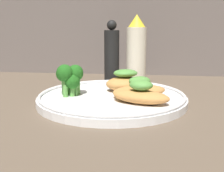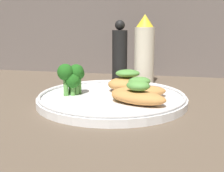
# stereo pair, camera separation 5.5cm
# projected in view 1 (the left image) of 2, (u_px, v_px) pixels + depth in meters

# --- Properties ---
(ground_plane) EXTENTS (1.80, 1.80, 0.01)m
(ground_plane) POSITION_uv_depth(u_px,v_px,m) (112.00, 105.00, 0.56)
(ground_plane) COLOR brown
(plate) EXTENTS (0.29, 0.29, 0.02)m
(plate) POSITION_uv_depth(u_px,v_px,m) (112.00, 98.00, 0.56)
(plate) COLOR white
(plate) RESTS_ON ground_plane
(grilled_meat_front) EXTENTS (0.11, 0.08, 0.04)m
(grilled_meat_front) POSITION_uv_depth(u_px,v_px,m) (141.00, 95.00, 0.50)
(grilled_meat_front) COLOR #BC7F42
(grilled_meat_front) RESTS_ON plate
(grilled_meat_middle) EXTENTS (0.12, 0.09, 0.04)m
(grilled_meat_middle) POSITION_uv_depth(u_px,v_px,m) (139.00, 89.00, 0.54)
(grilled_meat_middle) COLOR #BC7F42
(grilled_meat_middle) RESTS_ON plate
(grilled_meat_back) EXTENTS (0.09, 0.08, 0.05)m
(grilled_meat_back) POSITION_uv_depth(u_px,v_px,m) (125.00, 82.00, 0.59)
(grilled_meat_back) COLOR #BC7F42
(grilled_meat_back) RESTS_ON plate
(broccoli_bunch) EXTENTS (0.06, 0.05, 0.06)m
(broccoli_bunch) POSITION_uv_depth(u_px,v_px,m) (70.00, 77.00, 0.55)
(broccoli_bunch) COLOR #569942
(broccoli_bunch) RESTS_ON plate
(sauce_bottle) EXTENTS (0.05, 0.05, 0.18)m
(sauce_bottle) POSITION_uv_depth(u_px,v_px,m) (136.00, 51.00, 0.73)
(sauce_bottle) COLOR beige
(sauce_bottle) RESTS_ON ground_plane
(pepper_grinder) EXTENTS (0.04, 0.04, 0.17)m
(pepper_grinder) POSITION_uv_depth(u_px,v_px,m) (112.00, 55.00, 0.74)
(pepper_grinder) COLOR black
(pepper_grinder) RESTS_ON ground_plane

